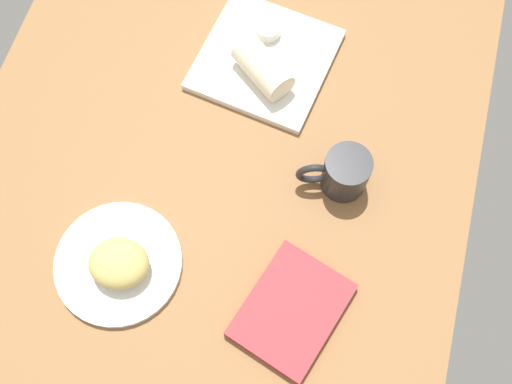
# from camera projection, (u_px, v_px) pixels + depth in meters

# --- Properties ---
(dining_table) EXTENTS (1.10, 0.90, 0.04)m
(dining_table) POSITION_uv_depth(u_px,v_px,m) (220.00, 161.00, 1.11)
(dining_table) COLOR olive
(dining_table) RESTS_ON ground
(round_plate) EXTENTS (0.21, 0.21, 0.01)m
(round_plate) POSITION_uv_depth(u_px,v_px,m) (118.00, 263.00, 1.02)
(round_plate) COLOR white
(round_plate) RESTS_ON dining_table
(scone_pastry) EXTENTS (0.10, 0.11, 0.06)m
(scone_pastry) POSITION_uv_depth(u_px,v_px,m) (119.00, 263.00, 0.98)
(scone_pastry) COLOR tan
(scone_pastry) RESTS_ON round_plate
(square_plate) EXTENTS (0.27, 0.27, 0.02)m
(square_plate) POSITION_uv_depth(u_px,v_px,m) (265.00, 60.00, 1.15)
(square_plate) COLOR white
(square_plate) RESTS_ON dining_table
(sauce_cup) EXTENTS (0.05, 0.05, 0.02)m
(sauce_cup) POSITION_uv_depth(u_px,v_px,m) (268.00, 29.00, 1.15)
(sauce_cup) COLOR silver
(sauce_cup) RESTS_ON square_plate
(breakfast_wrap) EXTENTS (0.12, 0.13, 0.06)m
(breakfast_wrap) POSITION_uv_depth(u_px,v_px,m) (263.00, 68.00, 1.10)
(breakfast_wrap) COLOR beige
(breakfast_wrap) RESTS_ON square_plate
(book_stack) EXTENTS (0.22, 0.19, 0.02)m
(book_stack) POSITION_uv_depth(u_px,v_px,m) (292.00, 310.00, 0.98)
(book_stack) COLOR #A53338
(book_stack) RESTS_ON dining_table
(coffee_mug) EXTENTS (0.08, 0.12, 0.09)m
(coffee_mug) POSITION_uv_depth(u_px,v_px,m) (343.00, 173.00, 1.03)
(coffee_mug) COLOR #262628
(coffee_mug) RESTS_ON dining_table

